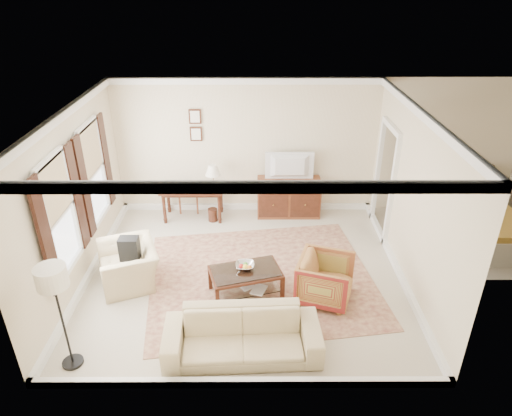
{
  "coord_description": "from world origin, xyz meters",
  "views": [
    {
      "loc": [
        0.18,
        -6.61,
        4.77
      ],
      "look_at": [
        0.2,
        0.3,
        1.15
      ],
      "focal_mm": 32.0,
      "sensor_mm": 36.0,
      "label": 1
    }
  ],
  "objects_px": {
    "writing_desk": "(192,192)",
    "sofa": "(242,330)",
    "coffee_table": "(246,276)",
    "striped_armchair": "(325,277)",
    "club_armchair": "(128,259)",
    "tv": "(290,159)",
    "sideboard": "(289,197)"
  },
  "relations": [
    {
      "from": "coffee_table",
      "to": "sofa",
      "type": "relative_size",
      "value": 0.59
    },
    {
      "from": "tv",
      "to": "striped_armchair",
      "type": "xyz_separation_m",
      "value": [
        0.39,
        -2.89,
        -0.89
      ]
    },
    {
      "from": "writing_desk",
      "to": "striped_armchair",
      "type": "distance_m",
      "value": 3.7
    },
    {
      "from": "sofa",
      "to": "club_armchair",
      "type": "bearing_deg",
      "value": 137.0
    },
    {
      "from": "tv",
      "to": "sideboard",
      "type": "bearing_deg",
      "value": -90.0
    },
    {
      "from": "writing_desk",
      "to": "tv",
      "type": "bearing_deg",
      "value": 3.36
    },
    {
      "from": "writing_desk",
      "to": "club_armchair",
      "type": "distance_m",
      "value": 2.45
    },
    {
      "from": "coffee_table",
      "to": "club_armchair",
      "type": "bearing_deg",
      "value": 170.1
    },
    {
      "from": "sideboard",
      "to": "writing_desk",
      "type": "bearing_deg",
      "value": -176.09
    },
    {
      "from": "writing_desk",
      "to": "tv",
      "type": "distance_m",
      "value": 2.17
    },
    {
      "from": "tv",
      "to": "striped_armchair",
      "type": "distance_m",
      "value": 3.05
    },
    {
      "from": "tv",
      "to": "striped_armchair",
      "type": "bearing_deg",
      "value": 97.76
    },
    {
      "from": "writing_desk",
      "to": "sofa",
      "type": "bearing_deg",
      "value": -73.89
    },
    {
      "from": "writing_desk",
      "to": "club_armchair",
      "type": "xyz_separation_m",
      "value": [
        -0.82,
        -2.3,
        -0.15
      ]
    },
    {
      "from": "writing_desk",
      "to": "striped_armchair",
      "type": "relative_size",
      "value": 1.55
    },
    {
      "from": "writing_desk",
      "to": "tv",
      "type": "height_order",
      "value": "tv"
    },
    {
      "from": "striped_armchair",
      "to": "sofa",
      "type": "distance_m",
      "value": 1.76
    },
    {
      "from": "tv",
      "to": "writing_desk",
      "type": "bearing_deg",
      "value": 3.36
    },
    {
      "from": "writing_desk",
      "to": "coffee_table",
      "type": "relative_size",
      "value": 1.04
    },
    {
      "from": "sideboard",
      "to": "tv",
      "type": "xyz_separation_m",
      "value": [
        0.0,
        -0.02,
        0.9
      ]
    },
    {
      "from": "coffee_table",
      "to": "striped_armchair",
      "type": "bearing_deg",
      "value": -5.47
    },
    {
      "from": "sideboard",
      "to": "club_armchair",
      "type": "relative_size",
      "value": 1.28
    },
    {
      "from": "club_armchair",
      "to": "writing_desk",
      "type": "bearing_deg",
      "value": 139.29
    },
    {
      "from": "sofa",
      "to": "tv",
      "type": "bearing_deg",
      "value": 74.65
    },
    {
      "from": "sideboard",
      "to": "sofa",
      "type": "bearing_deg",
      "value": -102.45
    },
    {
      "from": "writing_desk",
      "to": "sideboard",
      "type": "relative_size",
      "value": 0.98
    },
    {
      "from": "sofa",
      "to": "coffee_table",
      "type": "bearing_deg",
      "value": 86.19
    },
    {
      "from": "sofa",
      "to": "writing_desk",
      "type": "bearing_deg",
      "value": 103.27
    },
    {
      "from": "coffee_table",
      "to": "sofa",
      "type": "distance_m",
      "value": 1.31
    },
    {
      "from": "writing_desk",
      "to": "tv",
      "type": "xyz_separation_m",
      "value": [
        2.05,
        0.12,
        0.71
      ]
    },
    {
      "from": "tv",
      "to": "sofa",
      "type": "height_order",
      "value": "tv"
    },
    {
      "from": "writing_desk",
      "to": "sideboard",
      "type": "distance_m",
      "value": 2.06
    }
  ]
}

